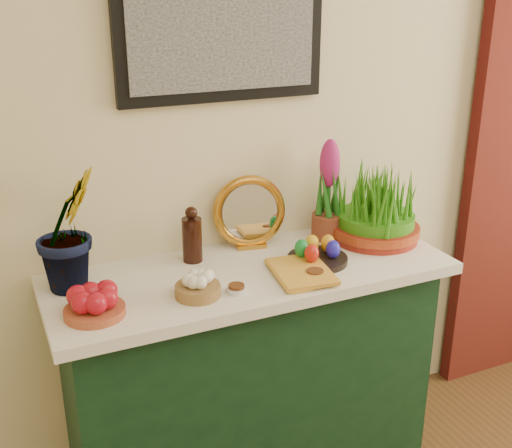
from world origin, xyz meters
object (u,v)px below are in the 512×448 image
Objects in this scene: sideboard at (250,381)px; book at (275,275)px; hyacinth_green at (67,210)px; wheatgrass_sabzeh at (376,209)px; mirror at (249,213)px.

sideboard is 0.50m from book.
hyacinth_green is (-0.58, 0.10, 0.73)m from sideboard.
wheatgrass_sabzeh reaches higher than book.
mirror is at bearing -24.48° from hyacinth_green.
wheatgrass_sabzeh is (0.50, 0.16, 0.10)m from book.
hyacinth_green is at bearing 168.12° from book.
sideboard is 3.84× the size of wheatgrass_sabzeh.
book is at bearing -71.71° from sideboard.
sideboard is at bearing -175.28° from wheatgrass_sabzeh.
sideboard is 5.27× the size of book.
hyacinth_green reaches higher than sideboard.
mirror is (0.08, 0.18, 0.60)m from sideboard.
sideboard is at bearing -113.12° from mirror.
hyacinth_green is 2.14× the size of book.
mirror is at bearing 66.88° from sideboard.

